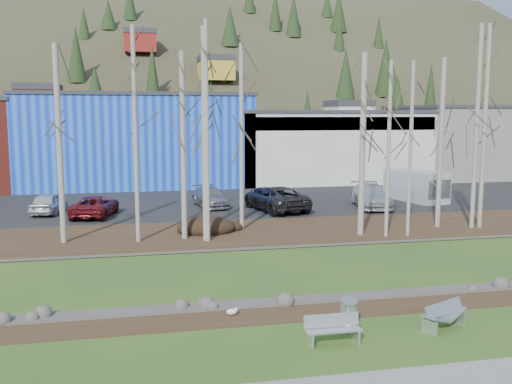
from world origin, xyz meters
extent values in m
plane|color=#2F501D|center=(0.00, 0.00, 0.00)|extent=(200.00, 200.00, 0.00)
cube|color=#382616|center=(0.00, 2.10, 0.01)|extent=(80.00, 1.80, 0.03)
cube|color=#382616|center=(0.00, 14.50, 0.07)|extent=(80.00, 7.00, 0.15)
cube|color=black|center=(0.00, 25.00, 0.07)|extent=(80.00, 14.00, 0.14)
cube|color=#1138CA|center=(-6.00, 39.00, 4.00)|extent=(20.00, 12.00, 8.00)
cube|color=#333338|center=(-6.00, 39.00, 8.15)|extent=(20.40, 12.24, 0.30)
cube|color=silver|center=(12.00, 39.00, 3.25)|extent=(18.00, 12.00, 6.50)
cube|color=#333338|center=(12.00, 39.00, 6.65)|extent=(18.36, 12.24, 0.30)
cube|color=navy|center=(12.00, 33.10, 5.60)|extent=(17.64, 0.20, 1.20)
cube|color=slate|center=(28.00, 39.00, 3.50)|extent=(14.00, 12.00, 7.00)
cube|color=#333338|center=(28.00, 39.00, 7.15)|extent=(14.28, 12.24, 0.30)
cube|color=silver|center=(-1.53, -0.60, 0.20)|extent=(0.07, 0.50, 0.40)
cube|color=silver|center=(-0.17, -0.60, 0.20)|extent=(0.07, 0.50, 0.40)
cube|color=silver|center=(-0.85, -0.40, 0.63)|extent=(1.63, 0.11, 0.36)
cube|color=silver|center=(-0.85, -0.60, 0.41)|extent=(1.63, 0.45, 0.05)
cube|color=silver|center=(2.19, -0.45, 0.21)|extent=(0.29, 0.50, 0.42)
cube|color=silver|center=(3.47, 0.15, 0.21)|extent=(0.29, 0.50, 0.42)
cube|color=silver|center=(2.92, 0.03, 0.57)|extent=(1.62, 0.89, 0.37)
cube|color=gray|center=(2.44, -0.33, 0.38)|extent=(0.95, 0.78, 0.31)
cube|color=gray|center=(3.22, 0.03, 0.38)|extent=(0.95, 0.78, 0.31)
cylinder|color=silver|center=(-0.07, 0.28, 0.44)|extent=(0.65, 0.65, 0.88)
cylinder|color=gold|center=(-3.32, 2.15, 0.05)|extent=(0.01, 0.01, 0.10)
cylinder|color=gold|center=(-3.32, 2.21, 0.05)|extent=(0.01, 0.01, 0.10)
ellipsoid|color=white|center=(-3.29, 2.18, 0.15)|extent=(0.34, 0.19, 0.19)
cube|color=gray|center=(-3.29, 2.18, 0.19)|extent=(0.22, 0.13, 0.02)
sphere|color=white|center=(-3.15, 2.15, 0.24)|extent=(0.11, 0.11, 0.11)
cone|color=gold|center=(-3.09, 2.14, 0.24)|extent=(0.06, 0.04, 0.03)
ellipsoid|color=black|center=(-2.55, 14.80, 0.46)|extent=(3.18, 2.24, 0.62)
cylinder|color=#ACA69A|center=(-9.76, 13.78, 4.96)|extent=(0.28, 0.28, 9.63)
cylinder|color=#ACA69A|center=(-6.15, 13.23, 5.40)|extent=(0.22, 0.22, 10.50)
cylinder|color=#ACA69A|center=(-3.84, 13.44, 4.82)|extent=(0.27, 0.27, 9.35)
cylinder|color=#ACA69A|center=(-2.74, 12.66, 5.55)|extent=(0.20, 0.20, 10.79)
cylinder|color=#ACA69A|center=(-2.83, 12.73, 5.38)|extent=(0.29, 0.29, 10.45)
cylinder|color=#ACA69A|center=(-0.56, 15.12, 5.15)|extent=(0.23, 0.23, 10.00)
cylinder|color=#ACA69A|center=(6.43, 11.81, 4.63)|extent=(0.19, 0.19, 8.97)
cylinder|color=#ACA69A|center=(5.30, 12.48, 4.84)|extent=(0.31, 0.31, 9.37)
cylinder|color=#ACA69A|center=(10.37, 13.62, 4.82)|extent=(0.27, 0.27, 9.34)
cylinder|color=#ACA69A|center=(12.06, 12.91, 5.70)|extent=(0.23, 0.23, 11.10)
cylinder|color=#ACA69A|center=(12.55, 12.91, 5.70)|extent=(0.23, 0.23, 11.10)
cylinder|color=#ACA69A|center=(7.64, 11.81, 4.63)|extent=(0.19, 0.19, 8.97)
imported|color=silver|center=(-11.69, 22.74, 0.81)|extent=(2.21, 4.16, 1.35)
imported|color=maroon|center=(-8.73, 20.99, 0.79)|extent=(3.05, 5.00, 1.30)
imported|color=gray|center=(-1.27, 23.33, 0.79)|extent=(2.30, 4.65, 1.30)
imported|color=#22194B|center=(2.47, 21.71, 0.87)|extent=(2.12, 4.44, 1.46)
imported|color=#2A292C|center=(2.76, 20.83, 0.94)|extent=(3.83, 6.19, 1.60)
imported|color=silver|center=(9.44, 20.80, 0.91)|extent=(3.17, 5.65, 1.54)
cube|color=silver|center=(13.87, 22.99, 1.23)|extent=(3.11, 5.33, 2.19)
cube|color=black|center=(14.30, 21.05, 1.23)|extent=(2.16, 1.44, 1.36)
camera|label=1|loc=(-6.15, -15.16, 6.43)|focal=40.00mm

